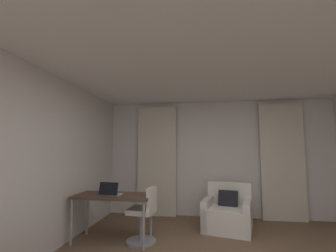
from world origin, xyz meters
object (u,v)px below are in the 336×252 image
Objects in this scene: desk at (113,199)px; desk_chair at (144,218)px; armchair at (228,214)px; laptop at (110,192)px.

desk_chair is at bearing 2.69° from desk.
desk is at bearing -177.31° from desk_chair.
desk is (-1.93, -0.86, 0.40)m from armchair.
armchair is at bearing 24.17° from desk.
laptop reaches higher than desk_chair.
desk is 0.14m from laptop.
desk is 0.59m from desk_chair.
armchair is 1.15× the size of desk_chair.
armchair is at bearing 25.54° from laptop.
desk is 1.44× the size of desk_chair.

